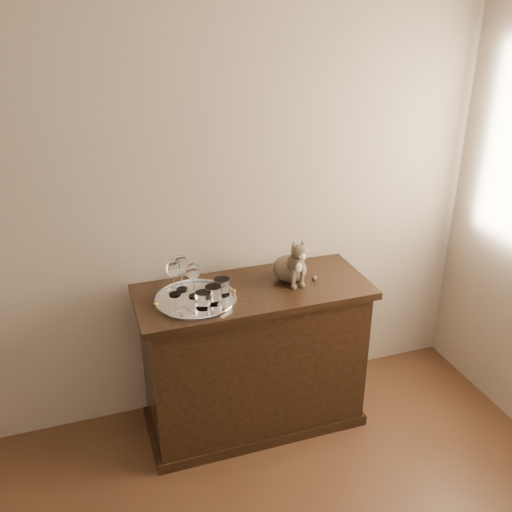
{
  "coord_description": "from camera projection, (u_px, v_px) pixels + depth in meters",
  "views": [
    {
      "loc": [
        -0.21,
        -0.48,
        2.21
      ],
      "look_at": [
        0.62,
        1.95,
        1.03
      ],
      "focal_mm": 40.0,
      "sensor_mm": 36.0,
      "label": 1
    }
  ],
  "objects": [
    {
      "name": "wine_glass_d",
      "position": [
        193.0,
        280.0,
        2.76
      ],
      "size": [
        0.07,
        0.07,
        0.18
      ],
      "primitive_type": null,
      "color": "silver",
      "rests_on": "tray"
    },
    {
      "name": "tumbler_a",
      "position": [
        213.0,
        295.0,
        2.72
      ],
      "size": [
        0.08,
        0.08,
        0.09
      ],
      "primitive_type": "cylinder",
      "color": "white",
      "rests_on": "tray"
    },
    {
      "name": "cat",
      "position": [
        290.0,
        257.0,
        2.93
      ],
      "size": [
        0.27,
        0.26,
        0.26
      ],
      "primitive_type": null,
      "rotation": [
        0.0,
        0.0,
        0.07
      ],
      "color": "brown",
      "rests_on": "sideboard"
    },
    {
      "name": "tumbler_b",
      "position": [
        203.0,
        300.0,
        2.68
      ],
      "size": [
        0.07,
        0.07,
        0.08
      ],
      "primitive_type": "cylinder",
      "color": "white",
      "rests_on": "tray"
    },
    {
      "name": "wine_glass_b",
      "position": [
        181.0,
        272.0,
        2.82
      ],
      "size": [
        0.07,
        0.07,
        0.19
      ],
      "primitive_type": null,
      "color": "white",
      "rests_on": "tray"
    },
    {
      "name": "tumbler_c",
      "position": [
        222.0,
        287.0,
        2.8
      ],
      "size": [
        0.08,
        0.08,
        0.09
      ],
      "primitive_type": "cylinder",
      "color": "white",
      "rests_on": "tray"
    },
    {
      "name": "tray",
      "position": [
        196.0,
        300.0,
        2.77
      ],
      "size": [
        0.4,
        0.4,
        0.01
      ],
      "primitive_type": "cylinder",
      "color": "silver",
      "rests_on": "sideboard"
    },
    {
      "name": "wine_glass_a",
      "position": [
        174.0,
        277.0,
        2.78
      ],
      "size": [
        0.07,
        0.07,
        0.19
      ],
      "primitive_type": null,
      "color": "silver",
      "rests_on": "tray"
    },
    {
      "name": "wall_back",
      "position": [
        116.0,
        188.0,
        2.77
      ],
      "size": [
        4.0,
        0.1,
        2.7
      ],
      "primitive_type": "cube",
      "color": "tan",
      "rests_on": "ground"
    },
    {
      "name": "sideboard",
      "position": [
        254.0,
        358.0,
        3.07
      ],
      "size": [
        1.2,
        0.5,
        0.85
      ],
      "primitive_type": null,
      "color": "black",
      "rests_on": "ground"
    }
  ]
}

